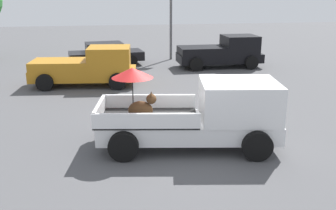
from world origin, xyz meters
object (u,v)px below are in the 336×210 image
motel_sign (171,4)px  pickup_truck_main (204,114)px  parked_sedan_near (105,53)px  pickup_truck_red (88,67)px  pickup_truck_far (223,52)px

motel_sign → pickup_truck_main: bearing=-96.4°
parked_sedan_near → motel_sign: size_ratio=0.91×
pickup_truck_main → parked_sedan_near: pickup_truck_main is taller
pickup_truck_red → parked_sedan_near: (0.85, 5.03, -0.13)m
pickup_truck_red → motel_sign: size_ratio=1.00×
pickup_truck_main → motel_sign: size_ratio=1.07×
pickup_truck_far → parked_sedan_near: size_ratio=1.07×
pickup_truck_red → motel_sign: (5.02, 6.32, 2.62)m
pickup_truck_main → motel_sign: motel_sign is taller
pickup_truck_far → parked_sedan_near: bearing=165.2°
pickup_truck_main → parked_sedan_near: bearing=110.2°
pickup_truck_main → pickup_truck_red: 8.73m
parked_sedan_near → pickup_truck_far: bearing=-22.0°
parked_sedan_near → motel_sign: motel_sign is taller
motel_sign → parked_sedan_near: bearing=-162.8°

